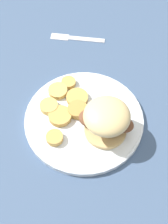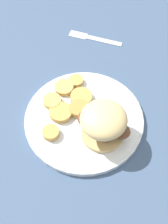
# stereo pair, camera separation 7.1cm
# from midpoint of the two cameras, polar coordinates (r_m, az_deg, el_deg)

# --- Properties ---
(ground_plane) EXTENTS (4.00, 4.00, 0.00)m
(ground_plane) POSITION_cam_midpoint_polar(r_m,az_deg,el_deg) (0.75, 2.72, -1.90)
(ground_plane) COLOR #3D5170
(dinner_plate) EXTENTS (0.28, 0.28, 0.02)m
(dinner_plate) POSITION_cam_midpoint_polar(r_m,az_deg,el_deg) (0.74, 2.75, -1.55)
(dinner_plate) COLOR white
(dinner_plate) RESTS_ON ground_plane
(sandwich) EXTENTS (0.13, 0.11, 0.09)m
(sandwich) POSITION_cam_midpoint_polar(r_m,az_deg,el_deg) (0.68, 6.51, -2.13)
(sandwich) COLOR tan
(sandwich) RESTS_ON dinner_plate
(potato_round_0) EXTENTS (0.05, 0.05, 0.01)m
(potato_round_0) POSITION_cam_midpoint_polar(r_m,az_deg,el_deg) (0.76, 2.19, 2.56)
(potato_round_0) COLOR tan
(potato_round_0) RESTS_ON dinner_plate
(potato_round_1) EXTENTS (0.05, 0.05, 0.01)m
(potato_round_1) POSITION_cam_midpoint_polar(r_m,az_deg,el_deg) (0.74, -1.54, -0.26)
(potato_round_1) COLOR tan
(potato_round_1) RESTS_ON dinner_plate
(potato_round_2) EXTENTS (0.04, 0.04, 0.01)m
(potato_round_2) POSITION_cam_midpoint_polar(r_m,az_deg,el_deg) (0.79, 1.14, 5.52)
(potato_round_2) COLOR tan
(potato_round_2) RESTS_ON dinner_plate
(potato_round_3) EXTENTS (0.05, 0.05, 0.01)m
(potato_round_3) POSITION_cam_midpoint_polar(r_m,az_deg,el_deg) (0.78, -1.32, 4.22)
(potato_round_3) COLOR tan
(potato_round_3) RESTS_ON dinner_plate
(potato_round_4) EXTENTS (0.04, 0.04, 0.01)m
(potato_round_4) POSITION_cam_midpoint_polar(r_m,az_deg,el_deg) (0.71, -3.29, -3.91)
(potato_round_4) COLOR tan
(potato_round_4) RESTS_ON dinner_plate
(potato_round_5) EXTENTS (0.05, 0.05, 0.02)m
(potato_round_5) POSITION_cam_midpoint_polar(r_m,az_deg,el_deg) (0.74, 2.15, 0.53)
(potato_round_5) COLOR #BC8942
(potato_round_5) RESTS_ON dinner_plate
(potato_round_6) EXTENTS (0.04, 0.04, 0.01)m
(potato_round_6) POSITION_cam_midpoint_polar(r_m,az_deg,el_deg) (0.75, -3.17, 1.80)
(potato_round_6) COLOR tan
(potato_round_6) RESTS_ON dinner_plate
(fork) EXTENTS (0.13, 0.12, 0.00)m
(fork) POSITION_cam_midpoint_polar(r_m,az_deg,el_deg) (0.92, 4.17, 13.16)
(fork) COLOR silver
(fork) RESTS_ON ground_plane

